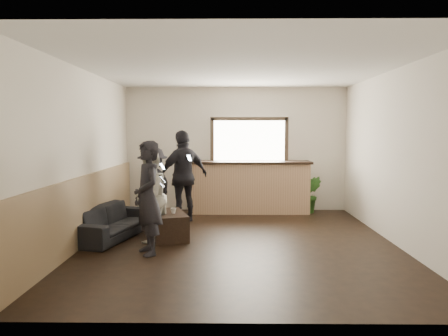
{
  "coord_description": "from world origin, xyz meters",
  "views": [
    {
      "loc": [
        -0.14,
        -6.97,
        1.8
      ],
      "look_at": [
        -0.24,
        0.4,
        1.19
      ],
      "focal_mm": 35.0,
      "sensor_mm": 36.0,
      "label": 1
    }
  ],
  "objects_px": {
    "cup_a": "(158,208)",
    "cup_b": "(173,211)",
    "person_c": "(153,187)",
    "person_a": "(148,198)",
    "person_b": "(149,196)",
    "bar_counter": "(249,184)",
    "person_d": "(184,176)",
    "sofa": "(112,222)",
    "coffee_table": "(168,225)",
    "potted_plant": "(311,194)"
  },
  "relations": [
    {
      "from": "coffee_table",
      "to": "potted_plant",
      "type": "relative_size",
      "value": 1.19
    },
    {
      "from": "bar_counter",
      "to": "coffee_table",
      "type": "xyz_separation_m",
      "value": [
        -1.49,
        -2.39,
        -0.42
      ]
    },
    {
      "from": "cup_a",
      "to": "person_c",
      "type": "height_order",
      "value": "person_c"
    },
    {
      "from": "coffee_table",
      "to": "potted_plant",
      "type": "height_order",
      "value": "potted_plant"
    },
    {
      "from": "person_a",
      "to": "person_b",
      "type": "xyz_separation_m",
      "value": [
        -0.11,
        0.73,
        -0.09
      ]
    },
    {
      "from": "coffee_table",
      "to": "cup_a",
      "type": "bearing_deg",
      "value": 138.24
    },
    {
      "from": "bar_counter",
      "to": "person_c",
      "type": "distance_m",
      "value": 2.43
    },
    {
      "from": "potted_plant",
      "to": "person_b",
      "type": "distance_m",
      "value": 4.05
    },
    {
      "from": "person_a",
      "to": "person_c",
      "type": "relative_size",
      "value": 1.1
    },
    {
      "from": "sofa",
      "to": "person_d",
      "type": "distance_m",
      "value": 1.84
    },
    {
      "from": "person_c",
      "to": "person_d",
      "type": "relative_size",
      "value": 0.83
    },
    {
      "from": "bar_counter",
      "to": "person_c",
      "type": "relative_size",
      "value": 1.78
    },
    {
      "from": "potted_plant",
      "to": "person_a",
      "type": "height_order",
      "value": "person_a"
    },
    {
      "from": "sofa",
      "to": "cup_b",
      "type": "height_order",
      "value": "sofa"
    },
    {
      "from": "person_c",
      "to": "bar_counter",
      "type": "bearing_deg",
      "value": 153.52
    },
    {
      "from": "bar_counter",
      "to": "person_a",
      "type": "xyz_separation_m",
      "value": [
        -1.64,
        -3.36,
        0.19
      ]
    },
    {
      "from": "sofa",
      "to": "person_a",
      "type": "distance_m",
      "value": 1.41
    },
    {
      "from": "sofa",
      "to": "person_d",
      "type": "xyz_separation_m",
      "value": [
        1.09,
        1.34,
        0.65
      ]
    },
    {
      "from": "cup_a",
      "to": "cup_b",
      "type": "xyz_separation_m",
      "value": [
        0.3,
        -0.25,
        -0.01
      ]
    },
    {
      "from": "sofa",
      "to": "cup_a",
      "type": "distance_m",
      "value": 0.81
    },
    {
      "from": "cup_b",
      "to": "cup_a",
      "type": "bearing_deg",
      "value": 139.74
    },
    {
      "from": "cup_b",
      "to": "person_c",
      "type": "height_order",
      "value": "person_c"
    },
    {
      "from": "sofa",
      "to": "coffee_table",
      "type": "distance_m",
      "value": 0.96
    },
    {
      "from": "cup_b",
      "to": "person_a",
      "type": "xyz_separation_m",
      "value": [
        -0.26,
        -0.9,
        0.36
      ]
    },
    {
      "from": "person_d",
      "to": "person_b",
      "type": "bearing_deg",
      "value": 39.86
    },
    {
      "from": "person_c",
      "to": "person_d",
      "type": "height_order",
      "value": "person_d"
    },
    {
      "from": "person_a",
      "to": "person_d",
      "type": "relative_size",
      "value": 0.91
    },
    {
      "from": "sofa",
      "to": "cup_b",
      "type": "bearing_deg",
      "value": -81.74
    },
    {
      "from": "cup_b",
      "to": "person_d",
      "type": "relative_size",
      "value": 0.05
    },
    {
      "from": "coffee_table",
      "to": "person_d",
      "type": "xyz_separation_m",
      "value": [
        0.13,
        1.38,
        0.7
      ]
    },
    {
      "from": "bar_counter",
      "to": "cup_a",
      "type": "distance_m",
      "value": 2.78
    },
    {
      "from": "cup_a",
      "to": "person_c",
      "type": "relative_size",
      "value": 0.09
    },
    {
      "from": "cup_b",
      "to": "person_a",
      "type": "distance_m",
      "value": 1.0
    },
    {
      "from": "potted_plant",
      "to": "person_d",
      "type": "bearing_deg",
      "value": -160.68
    },
    {
      "from": "coffee_table",
      "to": "cup_a",
      "type": "distance_m",
      "value": 0.38
    },
    {
      "from": "sofa",
      "to": "person_b",
      "type": "bearing_deg",
      "value": -97.6
    },
    {
      "from": "person_d",
      "to": "cup_a",
      "type": "bearing_deg",
      "value": 38.29
    },
    {
      "from": "potted_plant",
      "to": "person_d",
      "type": "distance_m",
      "value": 2.92
    },
    {
      "from": "cup_a",
      "to": "cup_b",
      "type": "relative_size",
      "value": 1.35
    },
    {
      "from": "sofa",
      "to": "person_c",
      "type": "xyz_separation_m",
      "value": [
        0.56,
        0.82,
        0.49
      ]
    },
    {
      "from": "person_b",
      "to": "person_d",
      "type": "height_order",
      "value": "person_d"
    },
    {
      "from": "bar_counter",
      "to": "person_b",
      "type": "distance_m",
      "value": 3.16
    },
    {
      "from": "person_d",
      "to": "person_c",
      "type": "bearing_deg",
      "value": 7.87
    },
    {
      "from": "bar_counter",
      "to": "coffee_table",
      "type": "relative_size",
      "value": 2.76
    },
    {
      "from": "sofa",
      "to": "person_c",
      "type": "distance_m",
      "value": 1.11
    },
    {
      "from": "bar_counter",
      "to": "person_a",
      "type": "bearing_deg",
      "value": -116.04
    },
    {
      "from": "potted_plant",
      "to": "person_b",
      "type": "relative_size",
      "value": 0.55
    },
    {
      "from": "cup_a",
      "to": "coffee_table",
      "type": "bearing_deg",
      "value": -41.76
    },
    {
      "from": "person_c",
      "to": "person_a",
      "type": "bearing_deg",
      "value": 32.27
    },
    {
      "from": "cup_b",
      "to": "person_a",
      "type": "height_order",
      "value": "person_a"
    }
  ]
}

